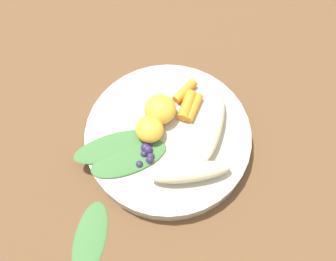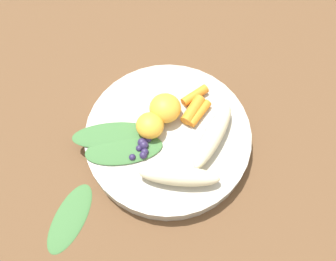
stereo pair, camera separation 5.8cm
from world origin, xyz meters
name	(u,v)px [view 2 (the right image)]	position (x,y,z in m)	size (l,w,h in m)	color
ground_plane	(168,141)	(0.00, 0.00, 0.00)	(2.40, 2.40, 0.00)	brown
bowl	(168,137)	(0.00, 0.00, 0.01)	(0.26, 0.26, 0.03)	#B2AD9E
banana_peeled_left	(213,136)	(-0.05, -0.05, 0.04)	(0.12, 0.03, 0.03)	beige
banana_peeled_right	(179,176)	(-0.07, 0.03, 0.04)	(0.12, 0.03, 0.03)	beige
orange_segment_near	(150,126)	(0.02, 0.02, 0.04)	(0.04, 0.04, 0.03)	#F4A833
orange_segment_far	(165,108)	(0.03, -0.01, 0.05)	(0.05, 0.05, 0.04)	#F4A833
carrot_front	(199,113)	(0.00, -0.06, 0.04)	(0.01, 0.01, 0.05)	orange
carrot_mid_left	(193,110)	(0.01, -0.05, 0.04)	(0.02, 0.02, 0.05)	orange
carrot_mid_right	(195,95)	(0.03, -0.07, 0.04)	(0.01, 0.01, 0.05)	orange
blueberry_pile	(143,147)	(0.00, 0.05, 0.04)	(0.03, 0.05, 0.01)	#2D234C
coconut_shred_patch	(119,152)	(0.01, 0.08, 0.03)	(0.04, 0.04, 0.00)	white
kale_leaf_left	(112,135)	(0.04, 0.08, 0.03)	(0.12, 0.04, 0.01)	#3D7038
kale_leaf_right	(124,149)	(0.01, 0.07, 0.03)	(0.12, 0.05, 0.01)	#3D7038
kale_leaf_stray	(70,218)	(-0.03, 0.19, 0.00)	(0.11, 0.05, 0.01)	#3D7038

